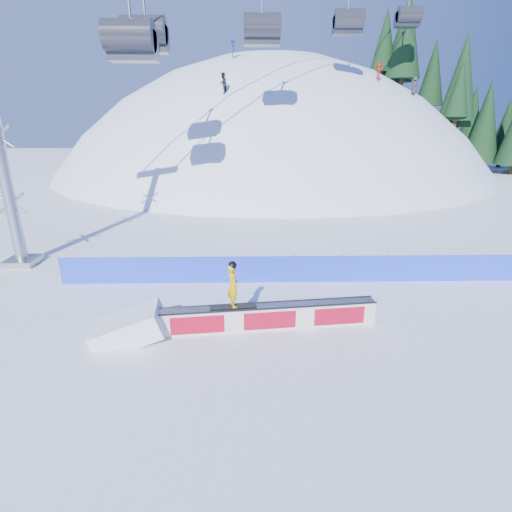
{
  "coord_description": "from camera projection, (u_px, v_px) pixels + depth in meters",
  "views": [
    {
      "loc": [
        -2.99,
        -11.45,
        6.87
      ],
      "look_at": [
        -2.7,
        2.77,
        1.84
      ],
      "focal_mm": 28.0,
      "sensor_mm": 36.0,
      "label": 1
    }
  ],
  "objects": [
    {
      "name": "snow_ramp",
      "position": [
        130.0,
        337.0,
        13.07
      ],
      "size": [
        2.51,
        1.72,
        1.47
      ],
      "primitive_type": null,
      "rotation": [
        0.0,
        -0.31,
        0.11
      ],
      "color": "white",
      "rests_on": "ground"
    },
    {
      "name": "rail_box",
      "position": [
        269.0,
        317.0,
        13.48
      ],
      "size": [
        7.38,
        1.31,
        0.88
      ],
      "rotation": [
        0.0,
        0.0,
        0.11
      ],
      "color": "silver",
      "rests_on": "ground"
    },
    {
      "name": "snowboarder",
      "position": [
        233.0,
        285.0,
        12.93
      ],
      "size": [
        1.56,
        0.64,
        1.61
      ],
      "rotation": [
        0.0,
        0.0,
        1.95
      ],
      "color": "black",
      "rests_on": "rail_box"
    },
    {
      "name": "treeline",
      "position": [
        469.0,
        92.0,
        48.27
      ],
      "size": [
        22.8,
        11.0,
        20.38
      ],
      "color": "#312113",
      "rests_on": "ground"
    },
    {
      "name": "ground",
      "position": [
        340.0,
        336.0,
        13.14
      ],
      "size": [
        160.0,
        160.0,
        0.0
      ],
      "primitive_type": "plane",
      "color": "white",
      "rests_on": "ground"
    },
    {
      "name": "safety_fence",
      "position": [
        318.0,
        269.0,
        17.18
      ],
      "size": [
        22.05,
        0.05,
        1.3
      ],
      "color": "blue",
      "rests_on": "ground"
    },
    {
      "name": "snow_hill",
      "position": [
        269.0,
        294.0,
        58.73
      ],
      "size": [
        64.0,
        64.0,
        64.0
      ],
      "color": "white",
      "rests_on": "ground"
    },
    {
      "name": "distant_skiers",
      "position": [
        301.0,
        69.0,
        37.64
      ],
      "size": [
        19.35,
        8.94,
        5.41
      ],
      "color": "black",
      "rests_on": "ground"
    }
  ]
}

